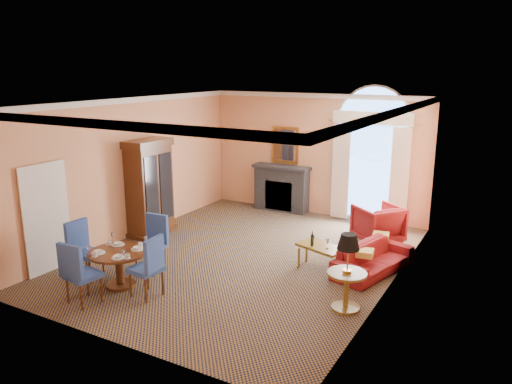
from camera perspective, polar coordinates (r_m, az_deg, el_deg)
The scene contains 12 objects.
ground at distance 10.48m, azimuth -1.35°, elevation -7.50°, with size 7.50×7.50×0.00m, color #12193B.
room_envelope at distance 10.42m, azimuth 0.33°, elevation 6.68°, with size 6.04×7.52×3.45m.
armoire at distance 11.89m, azimuth -12.09°, elevation 0.32°, with size 0.65×1.15×2.25m.
dining_table at distance 9.33m, azimuth -15.40°, elevation -7.49°, with size 1.07×1.07×0.87m.
dining_chair_north at distance 9.87m, azimuth -11.63°, elevation -5.29°, with size 0.51×0.53×1.10m.
dining_chair_south at distance 8.77m, azimuth -19.75°, elevation -8.38°, with size 0.55×0.55×1.10m.
dining_chair_east at distance 8.72m, azimuth -12.03°, elevation -7.95°, with size 0.56×0.55×1.10m.
dining_chair_west at distance 9.87m, azimuth -19.25°, elevation -5.81°, with size 0.56×0.56×1.10m.
sofa at distance 9.94m, azimuth 13.25°, elevation -7.43°, with size 1.87×0.73×0.55m, color maroon.
armchair at distance 11.58m, azimuth 13.77°, elevation -3.53°, with size 0.92×0.94×0.86m, color maroon.
coffee_table at distance 9.85m, azimuth 7.46°, elevation -6.34°, with size 1.05×0.79×0.77m.
side_table at distance 8.21m, azimuth 10.42°, elevation -8.02°, with size 0.65×0.65×1.27m.
Camera 1 is at (4.96, -8.38, 3.87)m, focal length 35.00 mm.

